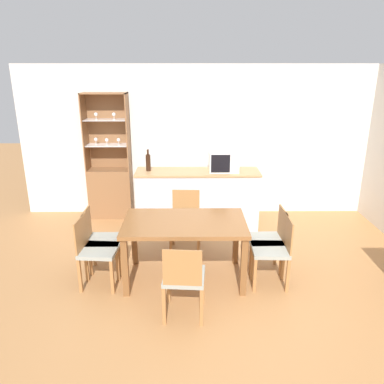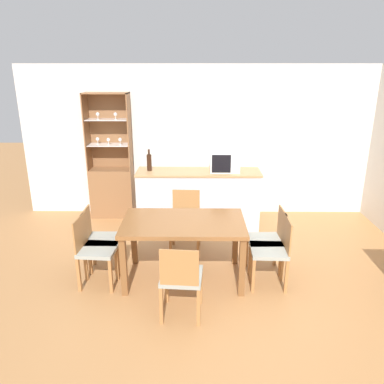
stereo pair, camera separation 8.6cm
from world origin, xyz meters
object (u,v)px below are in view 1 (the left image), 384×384
object	(u,v)px
dining_chair_head_near	(184,278)
dining_chair_side_left_near	(96,250)
dining_chair_head_far	(185,221)
dining_chair_side_right_far	(269,240)
dining_table	(185,229)
wine_bottle	(148,162)
display_cabinet	(110,182)
microwave	(224,161)
dining_chair_side_left_far	(101,241)
dining_chair_side_right_near	(273,250)

from	to	relation	value
dining_chair_head_near	dining_chair_side_left_near	xyz separation A→B (m)	(-1.05, 0.62, 0.00)
dining_chair_head_far	dining_chair_side_right_far	world-z (taller)	same
dining_chair_head_near	dining_chair_head_far	size ratio (longest dim) A/B	1.00
dining_table	dining_chair_side_left_near	xyz separation A→B (m)	(-1.05, -0.13, -0.21)
dining_table	wine_bottle	world-z (taller)	wine_bottle
display_cabinet	dining_chair_side_right_far	xyz separation A→B (m)	(2.35, -1.95, -0.16)
display_cabinet	dining_chair_head_far	bearing A→B (deg)	-45.47
dining_chair_head_near	wine_bottle	size ratio (longest dim) A/B	2.49
dining_chair_head_far	microwave	world-z (taller)	microwave
dining_table	wine_bottle	distance (m)	1.76
dining_chair_side_left_far	dining_table	bearing A→B (deg)	82.92
dining_chair_head_far	microwave	bearing A→B (deg)	-122.08
dining_chair_head_far	wine_bottle	bearing A→B (deg)	-53.03
dining_chair_side_left_far	dining_chair_head_near	bearing A→B (deg)	49.88
dining_chair_head_far	wine_bottle	world-z (taller)	wine_bottle
dining_chair_head_near	dining_chair_head_far	world-z (taller)	same
dining_chair_side_right_near	dining_chair_head_far	bearing A→B (deg)	52.00
dining_chair_side_left_far	wine_bottle	distance (m)	1.68
microwave	dining_chair_head_far	bearing A→B (deg)	-124.73
dining_chair_side_left_far	display_cabinet	bearing A→B (deg)	-172.68
dining_chair_side_right_near	dining_chair_side_left_far	bearing A→B (deg)	85.02
display_cabinet	dining_chair_side_left_far	bearing A→B (deg)	-82.60
dining_table	dining_chair_head_far	xyz separation A→B (m)	(0.00, 0.75, -0.21)
dining_chair_side_right_near	display_cabinet	bearing A→B (deg)	48.89
dining_table	dining_chair_head_far	world-z (taller)	dining_chair_head_far
display_cabinet	dining_chair_head_near	bearing A→B (deg)	-65.32
dining_chair_side_left_near	microwave	bearing A→B (deg)	140.84
dining_table	dining_chair_side_left_near	world-z (taller)	dining_chair_side_left_near
dining_table	dining_chair_side_left_far	distance (m)	1.08
dining_table	dining_chair_side_right_far	world-z (taller)	dining_chair_side_right_far
wine_bottle	dining_chair_head_near	bearing A→B (deg)	-76.16
dining_chair_side_right_far	wine_bottle	distance (m)	2.29
display_cabinet	dining_chair_side_right_near	distance (m)	3.23
dining_chair_side_right_far	microwave	size ratio (longest dim) A/B	1.87
dining_chair_side_left_near	dining_chair_head_near	bearing A→B (deg)	63.49
microwave	dining_chair_side_left_far	bearing A→B (deg)	-138.04
microwave	wine_bottle	world-z (taller)	wine_bottle
display_cabinet	microwave	xyz separation A→B (m)	(1.90, -0.47, 0.49)
dining_chair_side_right_far	microwave	bearing A→B (deg)	15.55
dining_chair_side_left_far	microwave	world-z (taller)	microwave
dining_chair_head_far	wine_bottle	distance (m)	1.22
display_cabinet	dining_table	bearing A→B (deg)	-57.90
display_cabinet	wine_bottle	bearing A→B (deg)	-33.01
display_cabinet	wine_bottle	xyz separation A→B (m)	(0.72, -0.47, 0.47)
dining_table	dining_chair_side_left_far	world-z (taller)	dining_chair_side_left_far
dining_chair_head_far	dining_chair_side_right_far	size ratio (longest dim) A/B	1.00
dining_chair_side_left_near	display_cabinet	bearing A→B (deg)	-169.10
dining_table	dining_chair_head_near	distance (m)	0.78
display_cabinet	microwave	world-z (taller)	display_cabinet
dining_chair_side_right_near	dining_chair_side_left_far	distance (m)	2.11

